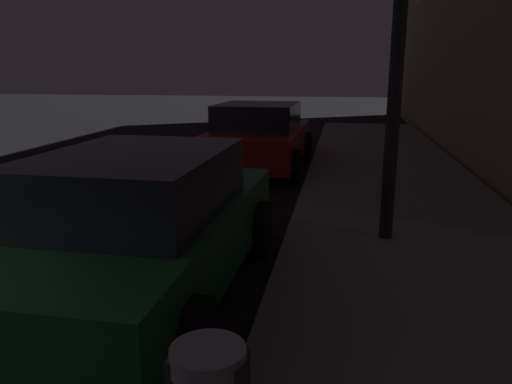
{
  "coord_description": "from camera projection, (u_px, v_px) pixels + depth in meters",
  "views": [
    {
      "loc": [
        4.64,
        -1.28,
        2.13
      ],
      "look_at": [
        4.04,
        2.16,
        1.26
      ],
      "focal_mm": 34.51,
      "sensor_mm": 36.0,
      "label": 1
    }
  ],
  "objects": [
    {
      "name": "car_green",
      "position": [
        142.0,
        227.0,
        4.56
      ],
      "size": [
        1.99,
        4.09,
        1.43
      ],
      "color": "#19592D",
      "rests_on": "ground"
    },
    {
      "name": "car_red",
      "position": [
        259.0,
        137.0,
        10.81
      ],
      "size": [
        2.15,
        4.25,
        1.43
      ],
      "color": "maroon",
      "rests_on": "ground"
    }
  ]
}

